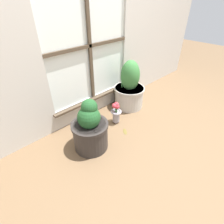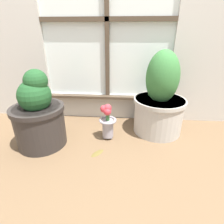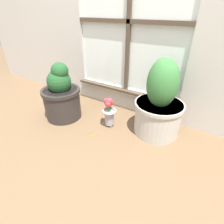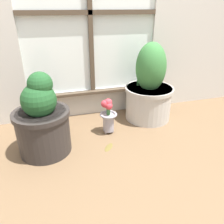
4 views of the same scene
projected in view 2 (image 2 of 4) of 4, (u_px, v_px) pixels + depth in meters
The scene contains 5 objects.
ground_plane at pixel (98, 160), 1.14m from camera, with size 10.00×10.00×0.00m, color brown.
potted_plant_left at pixel (39, 116), 1.22m from camera, with size 0.36×0.36×0.55m.
potted_plant_right at pixel (160, 102), 1.38m from camera, with size 0.41×0.41×0.66m.
flower_vase at pixel (107, 120), 1.32m from camera, with size 0.13×0.13×0.29m.
fallen_leaf at pixel (97, 153), 1.20m from camera, with size 0.10×0.11×0.01m.
Camera 2 is at (0.17, -0.90, 0.76)m, focal length 28.00 mm.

